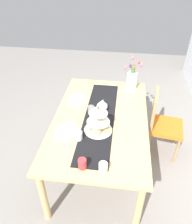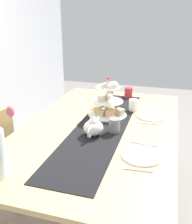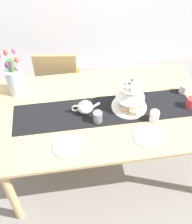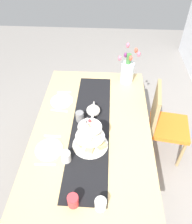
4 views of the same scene
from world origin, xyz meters
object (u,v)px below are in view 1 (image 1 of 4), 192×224
at_px(knife_right, 62,141).
at_px(chair_left, 161,122).
at_px(teapot, 102,106).
at_px(cream_jug, 103,167).
at_px(fork_right, 69,123).
at_px(mug_grey, 91,110).
at_px(dining_table, 100,124).
at_px(mug_white_text, 79,136).
at_px(knife_left, 75,106).
at_px(tulip_vase, 132,79).
at_px(mug_orange, 82,164).
at_px(dinner_plate_left, 77,100).
at_px(tiered_cake_stand, 98,124).
at_px(fork_left, 80,94).
at_px(dinner_plate_right, 66,131).

bearing_deg(knife_right, chair_left, 125.81).
bearing_deg(teapot, cream_jug, 6.98).
xyz_separation_m(fork_right, mug_grey, (-0.21, 0.22, 0.05)).
distance_m(dining_table, chair_left, 0.85).
relative_size(cream_jug, mug_white_text, 0.89).
bearing_deg(chair_left, teapot, -75.16).
xyz_separation_m(knife_left, knife_right, (0.62, 0.00, 0.00)).
xyz_separation_m(tulip_vase, mug_orange, (1.45, -0.41, -0.10)).
bearing_deg(dinner_plate_left, chair_left, 91.33).
relative_size(dining_table, mug_grey, 18.69).
bearing_deg(tiered_cake_stand, dining_table, -179.59).
bearing_deg(fork_right, dining_table, 113.19).
bearing_deg(dining_table, mug_grey, -119.57).
height_order(fork_right, knife_right, same).
xyz_separation_m(tiered_cake_stand, tulip_vase, (-0.94, 0.34, 0.06)).
xyz_separation_m(knife_left, mug_grey, (0.12, 0.22, 0.05)).
bearing_deg(dinner_plate_left, knife_right, 0.00).
bearing_deg(knife_right, dinner_plate_left, 180.00).
xyz_separation_m(dinner_plate_left, mug_white_text, (0.71, 0.16, 0.04)).
bearing_deg(knife_right, fork_left, 180.00).
bearing_deg(mug_orange, dinner_plate_right, -149.30).
xyz_separation_m(tulip_vase, knife_left, (0.54, -0.68, -0.14)).
bearing_deg(tiered_cake_stand, dinner_plate_right, -78.61).
bearing_deg(knife_left, mug_white_text, 15.72).
height_order(cream_jug, knife_right, cream_jug).
bearing_deg(mug_grey, fork_left, -152.00).
distance_m(tulip_vase, mug_orange, 1.51).
height_order(tulip_vase, fork_left, tulip_vase).
height_order(chair_left, teapot, chair_left).
height_order(dinner_plate_left, fork_right, dinner_plate_left).
bearing_deg(teapot, tulip_vase, 149.07).
relative_size(dining_table, knife_right, 10.44).
relative_size(chair_left, dinner_plate_left, 3.96).
xyz_separation_m(chair_left, tiered_cake_stand, (0.58, -0.76, 0.35)).
height_order(teapot, dinner_plate_right, teapot).
xyz_separation_m(chair_left, cream_jug, (1.10, -0.65, 0.30)).
relative_size(tiered_cake_stand, knife_right, 1.79).
distance_m(fork_left, mug_orange, 1.24).
relative_size(dinner_plate_left, mug_grey, 2.42).
bearing_deg(knife_right, tulip_vase, 149.66).
bearing_deg(chair_left, mug_grey, -71.89).
xyz_separation_m(dining_table, chair_left, (-0.36, 0.76, -0.17)).
height_order(dining_table, fork_right, fork_right).
xyz_separation_m(cream_jug, mug_white_text, (-0.36, -0.29, 0.01)).
distance_m(chair_left, knife_right, 1.38).
relative_size(tiered_cake_stand, knife_left, 1.79).
distance_m(teapot, dinner_plate_left, 0.38).
height_order(dining_table, tulip_vase, tulip_vase).
relative_size(dining_table, dinner_plate_right, 7.72).
distance_m(chair_left, mug_grey, 0.98).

